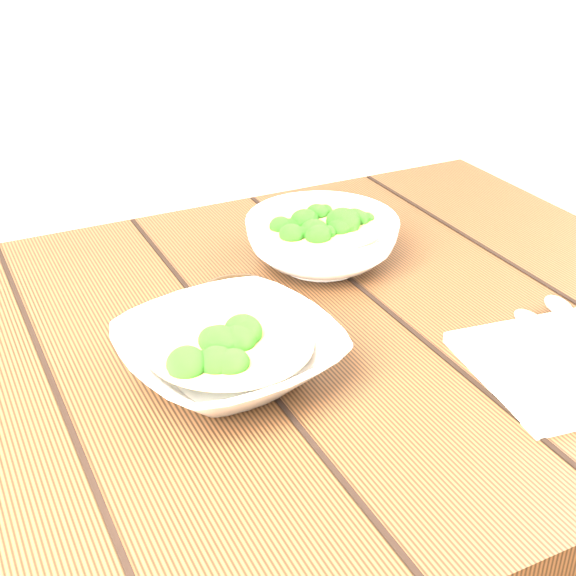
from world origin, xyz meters
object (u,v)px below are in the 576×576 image
(soup_bowl_back, at_px, (322,239))
(trivet, at_px, (239,300))
(soup_bowl_front, at_px, (229,352))
(table, at_px, (252,424))

(soup_bowl_back, height_order, trivet, soup_bowl_back)
(soup_bowl_front, bearing_deg, table, 49.95)
(soup_bowl_front, height_order, trivet, soup_bowl_front)
(table, distance_m, soup_bowl_front, 0.17)
(table, xyz_separation_m, soup_bowl_back, (0.17, 0.14, 0.16))
(soup_bowl_back, bearing_deg, table, -140.48)
(table, height_order, trivet, trivet)
(soup_bowl_back, relative_size, trivet, 2.17)
(table, relative_size, trivet, 10.91)
(table, xyz_separation_m, trivet, (0.02, 0.07, 0.13))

